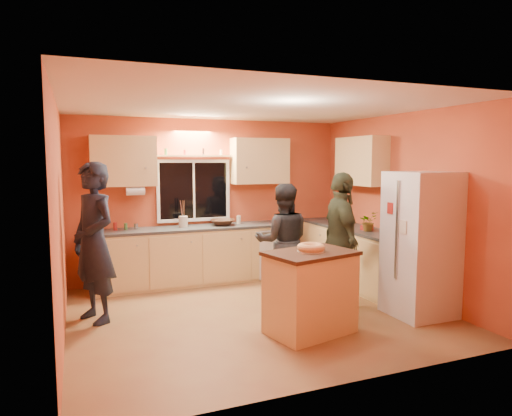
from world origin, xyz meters
name	(u,v)px	position (x,y,z in m)	size (l,w,h in m)	color
ground	(256,313)	(0.00, 0.00, 0.00)	(4.50, 4.50, 0.00)	brown
room_shell	(253,185)	(0.12, 0.41, 1.62)	(4.54, 4.04, 2.61)	#CE5A34
back_counter	(218,253)	(0.01, 1.70, 0.45)	(4.23, 0.62, 0.90)	#DCB673
right_counter	(363,258)	(1.95, 0.50, 0.45)	(0.62, 1.84, 0.90)	#DCB673
refrigerator	(421,244)	(1.89, -0.80, 0.90)	(0.72, 0.70, 1.80)	silver
island	(310,292)	(0.33, -0.83, 0.47)	(1.08, 0.86, 0.93)	#DCB673
bundt_pastry	(311,248)	(0.33, -0.83, 0.97)	(0.31, 0.31, 0.09)	tan
person_left	(94,242)	(-1.90, 0.47, 0.96)	(0.70, 0.46, 1.92)	black
person_center	(283,241)	(0.59, 0.48, 0.81)	(0.79, 0.61, 1.62)	black
person_right	(341,240)	(1.15, -0.15, 0.89)	(1.05, 0.44, 1.79)	#2D3220
mixing_bowl	(222,222)	(0.10, 1.70, 0.95)	(0.38, 0.38, 0.09)	#311E10
utensil_crock	(183,222)	(-0.53, 1.74, 0.99)	(0.14, 0.14, 0.17)	beige
potted_plant	(368,221)	(1.90, 0.32, 1.04)	(0.26, 0.22, 0.29)	gray
red_box	(367,228)	(1.96, 0.43, 0.94)	(0.16, 0.12, 0.07)	#A01E18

